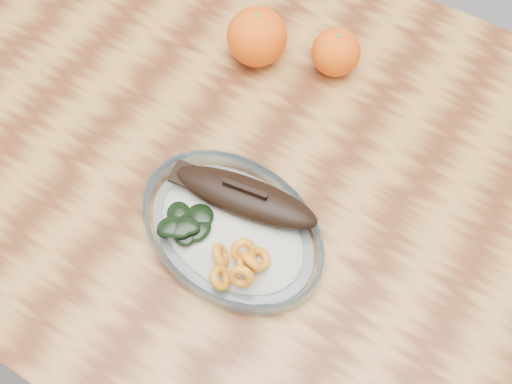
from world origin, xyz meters
The scene contains 5 objects.
ground centered at (0.00, 0.00, 0.00)m, with size 3.00×3.00×0.00m, color slate.
dining_table centered at (0.00, 0.00, 0.65)m, with size 1.20×0.80×0.75m.
plated_meal centered at (0.03, -0.12, 0.77)m, with size 0.54×0.54×0.08m.
orange_left centered at (-0.09, 0.15, 0.79)m, with size 0.09×0.09×0.09m, color #FA3C05.
orange_right centered at (0.02, 0.19, 0.79)m, with size 0.07×0.07×0.07m, color #FA3C05.
Camera 1 is at (0.24, -0.41, 1.50)m, focal length 45.00 mm.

